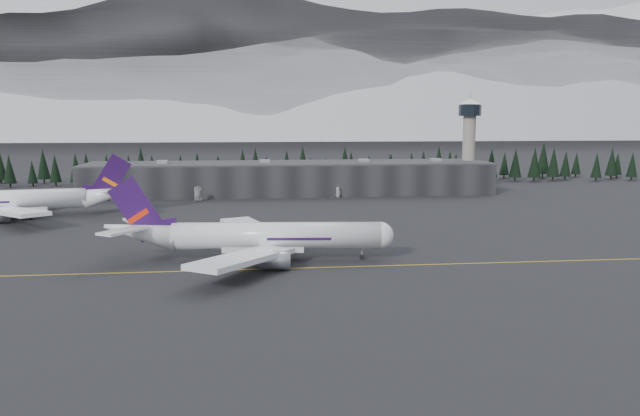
{
  "coord_description": "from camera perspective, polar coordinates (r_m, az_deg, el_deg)",
  "views": [
    {
      "loc": [
        -16.62,
        -124.04,
        29.73
      ],
      "look_at": [
        0.0,
        20.0,
        9.0
      ],
      "focal_mm": 35.0,
      "sensor_mm": 36.0,
      "label": 1
    }
  ],
  "objects": [
    {
      "name": "taxiline",
      "position": [
        126.7,
        1.15,
        -5.43
      ],
      "size": [
        400.0,
        0.4,
        0.02
      ],
      "primitive_type": "cube",
      "color": "gold",
      "rests_on": "ground"
    },
    {
      "name": "jet_parked",
      "position": [
        208.93,
        -25.38,
        0.66
      ],
      "size": [
        64.5,
        59.05,
        19.11
      ],
      "rotation": [
        0.0,
        0.0,
        3.32
      ],
      "color": "white",
      "rests_on": "ground"
    },
    {
      "name": "terminal",
      "position": [
        250.69,
        -2.76,
        2.77
      ],
      "size": [
        160.0,
        30.0,
        12.6
      ],
      "color": "black",
      "rests_on": "ground"
    },
    {
      "name": "mountain_ridge",
      "position": [
        1124.55,
        -5.77,
        6.58
      ],
      "size": [
        4400.0,
        900.0,
        420.0
      ],
      "primitive_type": null,
      "color": "white",
      "rests_on": "ground"
    },
    {
      "name": "gse_vehicle_b",
      "position": [
        237.69,
        1.69,
        1.12
      ],
      "size": [
        4.52,
        3.15,
        1.43
      ],
      "primitive_type": "imported",
      "rotation": [
        0.0,
        0.0,
        -1.18
      ],
      "color": "white",
      "rests_on": "ground"
    },
    {
      "name": "gse_vehicle_a",
      "position": [
        231.68,
        -11.1,
        0.8
      ],
      "size": [
        3.9,
        5.92,
        1.51
      ],
      "primitive_type": "imported",
      "rotation": [
        0.0,
        0.0,
        0.28
      ],
      "color": "#BABBBD",
      "rests_on": "ground"
    },
    {
      "name": "jet_main",
      "position": [
        132.78,
        -6.31,
        -2.6
      ],
      "size": [
        61.52,
        56.58,
        18.1
      ],
      "rotation": [
        0.0,
        0.0,
        -0.09
      ],
      "color": "silver",
      "rests_on": "ground"
    },
    {
      "name": "control_tower",
      "position": [
        268.25,
        13.48,
        6.56
      ],
      "size": [
        10.0,
        10.0,
        37.7
      ],
      "color": "gray",
      "rests_on": "ground"
    },
    {
      "name": "treeline",
      "position": [
        287.38,
        -3.25,
        3.69
      ],
      "size": [
        360.0,
        20.0,
        15.0
      ],
      "primitive_type": "cube",
      "color": "black",
      "rests_on": "ground"
    },
    {
      "name": "ground",
      "position": [
        128.63,
        1.03,
        -5.23
      ],
      "size": [
        1400.0,
        1400.0,
        0.0
      ],
      "primitive_type": "plane",
      "color": "black",
      "rests_on": "ground"
    }
  ]
}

